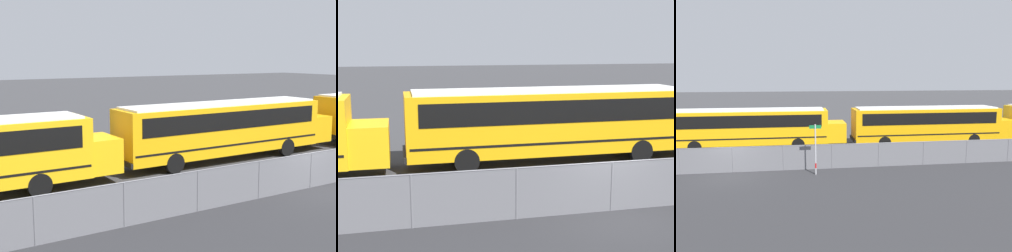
% 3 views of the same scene
% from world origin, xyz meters
% --- Properties ---
extents(ground_plane, '(200.00, 200.00, 0.00)m').
position_xyz_m(ground_plane, '(0.00, 0.00, 0.00)').
color(ground_plane, '#38383A').
extents(road_strip, '(118.34, 12.00, 0.01)m').
position_xyz_m(road_strip, '(0.00, -6.00, 0.00)').
color(road_strip, '#2B2B2D').
rests_on(road_strip, ground_plane).
extents(fence, '(84.41, 0.07, 1.57)m').
position_xyz_m(fence, '(0.00, -0.00, 0.80)').
color(fence, '#9EA0A5').
rests_on(fence, ground_plane).
extents(school_bus_2, '(13.88, 2.53, 3.20)m').
position_xyz_m(school_bus_2, '(0.42, 6.37, 1.91)').
color(school_bus_2, '#EDA80F').
rests_on(school_bus_2, ground_plane).
extents(school_bus_3, '(13.88, 2.53, 3.20)m').
position_xyz_m(school_bus_3, '(14.90, 6.13, 1.91)').
color(school_bus_3, orange).
rests_on(school_bus_3, ground_plane).
extents(street_sign, '(0.70, 0.09, 3.01)m').
position_xyz_m(street_sign, '(4.94, -1.15, 1.60)').
color(street_sign, '#B7B7BC').
rests_on(street_sign, ground_plane).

